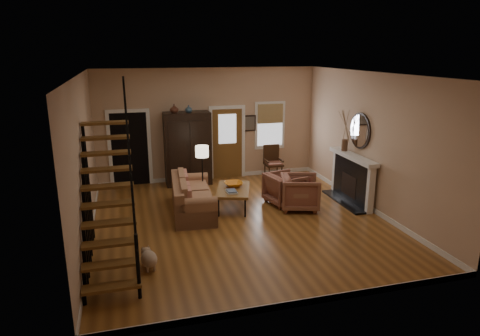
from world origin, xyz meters
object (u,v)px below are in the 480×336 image
object	(u,v)px
armchair_left	(300,192)
floor_lamp	(203,174)
armchair_right	(285,189)
sofa	(193,197)
armoire	(188,149)
side_chair	(273,163)
coffee_table	(233,198)

from	to	relation	value
armchair_left	floor_lamp	xyz separation A→B (m)	(-2.20, 1.15, 0.32)
floor_lamp	armchair_right	bearing A→B (deg)	-19.61
armchair_right	floor_lamp	bearing A→B (deg)	57.54
sofa	armoire	bearing A→B (deg)	88.72
floor_lamp	side_chair	world-z (taller)	floor_lamp
sofa	side_chair	size ratio (longest dim) A/B	2.11
armchair_right	side_chair	size ratio (longest dim) A/B	0.85
sofa	floor_lamp	world-z (taller)	floor_lamp
coffee_table	floor_lamp	world-z (taller)	floor_lamp
armchair_left	side_chair	xyz separation A→B (m)	(0.23, 2.56, 0.09)
armchair_left	side_chair	distance (m)	2.57
coffee_table	armchair_left	xyz separation A→B (m)	(1.57, -0.48, 0.16)
armoire	coffee_table	size ratio (longest dim) A/B	1.58
sofa	coffee_table	size ratio (longest dim) A/B	1.62
armoire	sofa	size ratio (longest dim) A/B	0.97
coffee_table	side_chair	distance (m)	2.76
sofa	armchair_left	size ratio (longest dim) A/B	2.34
coffee_table	armchair_left	size ratio (longest dim) A/B	1.45
sofa	coffee_table	distance (m)	1.02
armoire	side_chair	bearing A→B (deg)	-4.48
floor_lamp	armchair_left	bearing A→B (deg)	-27.57
sofa	floor_lamp	distance (m)	0.86
coffee_table	armchair_left	bearing A→B (deg)	-17.00
armoire	side_chair	xyz separation A→B (m)	(2.55, -0.20, -0.54)
armchair_right	floor_lamp	distance (m)	2.12
armchair_right	coffee_table	bearing A→B (deg)	75.68
floor_lamp	side_chair	distance (m)	2.82
sofa	coffee_table	bearing A→B (deg)	6.60
sofa	armchair_right	bearing A→B (deg)	4.79
sofa	side_chair	xyz separation A→B (m)	(2.80, 2.11, 0.11)
armchair_left	floor_lamp	size ratio (longest dim) A/B	0.63
sofa	floor_lamp	bearing A→B (deg)	66.77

